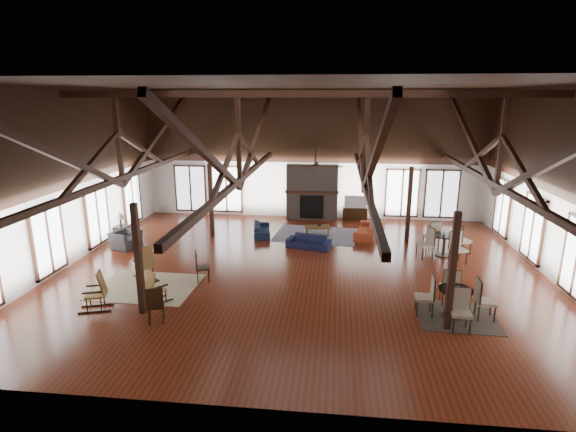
# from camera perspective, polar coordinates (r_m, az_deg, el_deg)

# --- Properties ---
(floor) EXTENTS (16.00, 16.00, 0.00)m
(floor) POSITION_cam_1_polar(r_m,az_deg,el_deg) (15.25, 1.58, -6.91)
(floor) COLOR maroon
(floor) RESTS_ON ground
(ceiling) EXTENTS (16.00, 14.00, 0.02)m
(ceiling) POSITION_cam_1_polar(r_m,az_deg,el_deg) (14.16, 1.76, 16.25)
(ceiling) COLOR black
(ceiling) RESTS_ON wall_back
(wall_back) EXTENTS (16.00, 0.02, 6.00)m
(wall_back) POSITION_cam_1_polar(r_m,az_deg,el_deg) (21.31, 3.20, 7.72)
(wall_back) COLOR white
(wall_back) RESTS_ON floor
(wall_front) EXTENTS (16.00, 0.02, 6.00)m
(wall_front) POSITION_cam_1_polar(r_m,az_deg,el_deg) (7.68, -2.58, -5.48)
(wall_front) COLOR white
(wall_front) RESTS_ON floor
(wall_left) EXTENTS (0.02, 14.00, 6.00)m
(wall_left) POSITION_cam_1_polar(r_m,az_deg,el_deg) (17.02, -26.36, 4.34)
(wall_left) COLOR white
(wall_left) RESTS_ON floor
(wall_right) EXTENTS (0.02, 14.00, 6.00)m
(wall_right) POSITION_cam_1_polar(r_m,az_deg,el_deg) (15.92, 31.76, 3.02)
(wall_right) COLOR white
(wall_right) RESTS_ON floor
(roof_truss) EXTENTS (15.60, 14.07, 3.14)m
(roof_truss) POSITION_cam_1_polar(r_m,az_deg,el_deg) (14.25, 1.70, 8.30)
(roof_truss) COLOR black
(roof_truss) RESTS_ON wall_back
(post_grid) EXTENTS (8.16, 7.16, 3.05)m
(post_grid) POSITION_cam_1_polar(r_m,az_deg,el_deg) (14.75, 1.62, -1.40)
(post_grid) COLOR black
(post_grid) RESTS_ON floor
(fireplace) EXTENTS (2.50, 0.69, 2.60)m
(fireplace) POSITION_cam_1_polar(r_m,az_deg,el_deg) (21.27, 3.09, 3.03)
(fireplace) COLOR brown
(fireplace) RESTS_ON floor
(ceiling_fan) EXTENTS (1.60, 1.60, 0.75)m
(ceiling_fan) POSITION_cam_1_polar(r_m,az_deg,el_deg) (13.27, 3.50, 6.50)
(ceiling_fan) COLOR black
(ceiling_fan) RESTS_ON roof_truss
(sofa_navy_front) EXTENTS (1.79, 1.07, 0.49)m
(sofa_navy_front) POSITION_cam_1_polar(r_m,az_deg,el_deg) (17.36, 2.64, -3.29)
(sofa_navy_front) COLOR #131634
(sofa_navy_front) RESTS_ON floor
(sofa_navy_left) EXTENTS (1.76, 0.93, 0.49)m
(sofa_navy_left) POSITION_cam_1_polar(r_m,az_deg,el_deg) (18.96, -3.33, -1.72)
(sofa_navy_left) COLOR black
(sofa_navy_left) RESTS_ON floor
(sofa_orange) EXTENTS (2.13, 1.16, 0.59)m
(sofa_orange) POSITION_cam_1_polar(r_m,az_deg,el_deg) (19.03, 9.94, -1.71)
(sofa_orange) COLOR #9E3B1E
(sofa_orange) RESTS_ON floor
(coffee_table) EXTENTS (1.16, 0.74, 0.41)m
(coffee_table) POSITION_cam_1_polar(r_m,az_deg,el_deg) (18.85, 3.78, -1.48)
(coffee_table) COLOR brown
(coffee_table) RESTS_ON floor
(vase) EXTENTS (0.19, 0.19, 0.18)m
(vase) POSITION_cam_1_polar(r_m,az_deg,el_deg) (18.86, 4.01, -1.02)
(vase) COLOR #B2B2B2
(vase) RESTS_ON coffee_table
(armchair) EXTENTS (1.23, 1.15, 0.66)m
(armchair) POSITION_cam_1_polar(r_m,az_deg,el_deg) (18.47, -19.93, -2.81)
(armchair) COLOR #303033
(armchair) RESTS_ON floor
(side_table_lamp) EXTENTS (0.49, 0.49, 1.26)m
(side_table_lamp) POSITION_cam_1_polar(r_m,az_deg,el_deg) (19.21, -20.39, -1.72)
(side_table_lamp) COLOR black
(side_table_lamp) RESTS_ON floor
(rocking_chair_a) EXTENTS (0.94, 0.92, 1.11)m
(rocking_chair_a) POSITION_cam_1_polar(r_m,az_deg,el_deg) (15.03, -17.67, -5.85)
(rocking_chair_a) COLOR olive
(rocking_chair_a) RESTS_ON floor
(rocking_chair_b) EXTENTS (0.78, 0.85, 0.98)m
(rocking_chair_b) POSITION_cam_1_polar(r_m,az_deg,el_deg) (13.32, -16.68, -8.76)
(rocking_chair_b) COLOR olive
(rocking_chair_b) RESTS_ON floor
(rocking_chair_c) EXTENTS (0.95, 0.69, 1.11)m
(rocking_chair_c) POSITION_cam_1_polar(r_m,az_deg,el_deg) (13.47, -22.95, -8.82)
(rocking_chair_c) COLOR olive
(rocking_chair_c) RESTS_ON floor
(side_chair_a) EXTENTS (0.53, 0.53, 0.99)m
(side_chair_a) POSITION_cam_1_polar(r_m,az_deg,el_deg) (14.44, -11.18, -6.03)
(side_chair_a) COLOR black
(side_chair_a) RESTS_ON floor
(side_chair_b) EXTENTS (0.54, 0.54, 1.02)m
(side_chair_b) POSITION_cam_1_polar(r_m,az_deg,el_deg) (12.15, -16.53, -10.47)
(side_chair_b) COLOR black
(side_chair_b) RESTS_ON floor
(cafe_table_near) EXTENTS (2.07, 2.07, 1.08)m
(cafe_table_near) POSITION_cam_1_polar(r_m,az_deg,el_deg) (12.83, 20.45, -9.68)
(cafe_table_near) COLOR black
(cafe_table_near) RESTS_ON floor
(cafe_table_far) EXTENTS (2.15, 2.15, 1.12)m
(cafe_table_far) POSITION_cam_1_polar(r_m,az_deg,el_deg) (17.39, 19.24, -3.04)
(cafe_table_far) COLOR black
(cafe_table_far) RESTS_ON floor
(cup_near) EXTENTS (0.14, 0.14, 0.09)m
(cup_near) POSITION_cam_1_polar(r_m,az_deg,el_deg) (12.69, 20.82, -8.58)
(cup_near) COLOR #B2B2B2
(cup_near) RESTS_ON cafe_table_near
(cup_far) EXTENTS (0.14, 0.14, 0.09)m
(cup_far) POSITION_cam_1_polar(r_m,az_deg,el_deg) (17.23, 19.20, -2.18)
(cup_far) COLOR #B2B2B2
(cup_far) RESTS_ON cafe_table_far
(tv_console) EXTENTS (1.15, 0.43, 0.58)m
(tv_console) POSITION_cam_1_polar(r_m,az_deg,el_deg) (21.57, 8.49, 0.32)
(tv_console) COLOR black
(tv_console) RESTS_ON floor
(television) EXTENTS (1.03, 0.17, 0.59)m
(television) POSITION_cam_1_polar(r_m,az_deg,el_deg) (21.43, 8.53, 1.83)
(television) COLOR #B2B2B2
(television) RESTS_ON tv_console
(rug_tan) EXTENTS (3.06, 2.44, 0.01)m
(rug_tan) POSITION_cam_1_polar(r_m,az_deg,el_deg) (14.64, -17.50, -8.58)
(rug_tan) COLOR tan
(rug_tan) RESTS_ON floor
(rug_navy) EXTENTS (3.60, 2.84, 0.01)m
(rug_navy) POSITION_cam_1_polar(r_m,az_deg,el_deg) (19.06, 3.56, -2.38)
(rug_navy) COLOR #171942
(rug_navy) RESTS_ON floor
(rug_dark) EXTENTS (2.12, 1.95, 0.01)m
(rug_dark) POSITION_cam_1_polar(r_m,az_deg,el_deg) (13.07, 20.62, -11.81)
(rug_dark) COLOR black
(rug_dark) RESTS_ON floor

